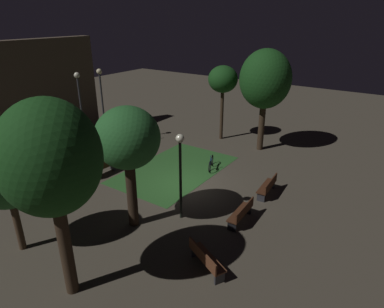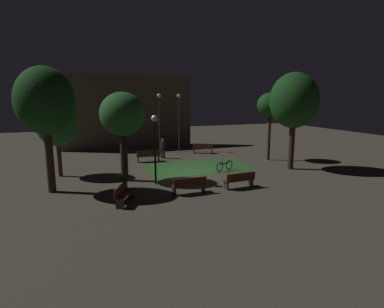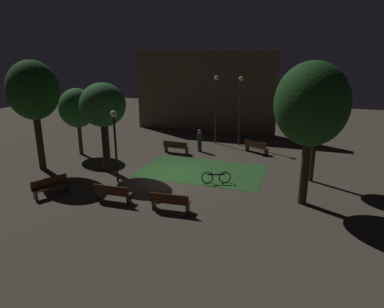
{
  "view_description": "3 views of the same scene",
  "coord_description": "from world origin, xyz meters",
  "px_view_note": "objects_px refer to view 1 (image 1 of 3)",
  "views": [
    {
      "loc": [
        -12.93,
        -9.37,
        8.43
      ],
      "look_at": [
        0.45,
        -0.26,
        1.66
      ],
      "focal_mm": 31.3,
      "sensor_mm": 36.0,
      "label": 1
    },
    {
      "loc": [
        -6.77,
        -18.86,
        5.0
      ],
      "look_at": [
        0.56,
        0.87,
        1.09
      ],
      "focal_mm": 29.34,
      "sensor_mm": 36.0,
      "label": 2
    },
    {
      "loc": [
        7.03,
        -17.13,
        6.89
      ],
      "look_at": [
        1.2,
        -0.41,
        1.59
      ],
      "focal_mm": 32.12,
      "sensor_mm": 36.0,
      "label": 3
    }
  ],
  "objects_px": {
    "bench_corner": "(141,135)",
    "lamp_post_plaza_west": "(102,95)",
    "tree_tall_center": "(265,80)",
    "tree_back_left": "(128,140)",
    "tree_near_wall": "(223,80)",
    "bench_front_right": "(205,258)",
    "lamp_post_plaza_east": "(180,162)",
    "bench_by_lamp": "(242,213)",
    "bicycle": "(211,163)",
    "lamp_post_near_wall": "(80,100)",
    "tree_right_canopy": "(6,174)",
    "pedestrian": "(108,150)",
    "tree_back_right": "(50,160)",
    "bench_back_row": "(102,167)",
    "bench_front_left": "(268,186)"
  },
  "relations": [
    {
      "from": "bench_front_right",
      "to": "tree_near_wall",
      "type": "bearing_deg",
      "value": 27.36
    },
    {
      "from": "tree_tall_center",
      "to": "pedestrian",
      "type": "xyz_separation_m",
      "value": [
        -7.3,
        6.76,
        -3.81
      ]
    },
    {
      "from": "tree_near_wall",
      "to": "lamp_post_near_wall",
      "type": "distance_m",
      "value": 9.51
    },
    {
      "from": "bench_front_left",
      "to": "lamp_post_near_wall",
      "type": "xyz_separation_m",
      "value": [
        -1.3,
        12.23,
        2.98
      ]
    },
    {
      "from": "bench_by_lamp",
      "to": "tree_right_canopy",
      "type": "distance_m",
      "value": 9.35
    },
    {
      "from": "bench_front_right",
      "to": "bicycle",
      "type": "relative_size",
      "value": 1.21
    },
    {
      "from": "pedestrian",
      "to": "tree_back_left",
      "type": "bearing_deg",
      "value": -124.04
    },
    {
      "from": "bench_front_left",
      "to": "tree_right_canopy",
      "type": "bearing_deg",
      "value": 146.22
    },
    {
      "from": "tree_right_canopy",
      "to": "bicycle",
      "type": "relative_size",
      "value": 3.02
    },
    {
      "from": "tree_back_right",
      "to": "lamp_post_plaza_west",
      "type": "xyz_separation_m",
      "value": [
        10.16,
        9.49,
        -1.26
      ]
    },
    {
      "from": "lamp_post_near_wall",
      "to": "lamp_post_plaza_east",
      "type": "xyz_separation_m",
      "value": [
        -2.83,
        -9.82,
        -0.72
      ]
    },
    {
      "from": "tree_back_right",
      "to": "pedestrian",
      "type": "distance_m",
      "value": 11.09
    },
    {
      "from": "bench_front_left",
      "to": "lamp_post_near_wall",
      "type": "distance_m",
      "value": 12.65
    },
    {
      "from": "bench_corner",
      "to": "lamp_post_near_wall",
      "type": "height_order",
      "value": "lamp_post_near_wall"
    },
    {
      "from": "bench_by_lamp",
      "to": "lamp_post_plaza_west",
      "type": "distance_m",
      "value": 13.14
    },
    {
      "from": "lamp_post_plaza_west",
      "to": "tree_back_left",
      "type": "bearing_deg",
      "value": -126.1
    },
    {
      "from": "lamp_post_plaza_east",
      "to": "bicycle",
      "type": "xyz_separation_m",
      "value": [
        5.16,
        1.57,
        -2.4
      ]
    },
    {
      "from": "bicycle",
      "to": "lamp_post_plaza_west",
      "type": "bearing_deg",
      "value": 93.44
    },
    {
      "from": "bench_front_right",
      "to": "tree_right_canopy",
      "type": "distance_m",
      "value": 7.68
    },
    {
      "from": "bench_by_lamp",
      "to": "bicycle",
      "type": "distance_m",
      "value": 5.62
    },
    {
      "from": "tree_right_canopy",
      "to": "lamp_post_near_wall",
      "type": "distance_m",
      "value": 10.02
    },
    {
      "from": "tree_back_right",
      "to": "lamp_post_plaza_east",
      "type": "relative_size",
      "value": 1.64
    },
    {
      "from": "bench_corner",
      "to": "lamp_post_plaza_east",
      "type": "xyz_separation_m",
      "value": [
        -6.29,
        -8.12,
        2.26
      ]
    },
    {
      "from": "bench_by_lamp",
      "to": "bench_front_left",
      "type": "distance_m",
      "value": 2.94
    },
    {
      "from": "tree_tall_center",
      "to": "bicycle",
      "type": "relative_size",
      "value": 4.33
    },
    {
      "from": "bench_by_lamp",
      "to": "bicycle",
      "type": "height_order",
      "value": "bicycle"
    },
    {
      "from": "bench_back_row",
      "to": "lamp_post_near_wall",
      "type": "relative_size",
      "value": 0.35
    },
    {
      "from": "bench_back_row",
      "to": "bench_corner",
      "type": "bearing_deg",
      "value": 19.72
    },
    {
      "from": "bench_front_left",
      "to": "bicycle",
      "type": "xyz_separation_m",
      "value": [
        1.04,
        3.98,
        -0.14
      ]
    },
    {
      "from": "bench_front_right",
      "to": "lamp_post_near_wall",
      "type": "xyz_separation_m",
      "value": [
        5.02,
        12.49,
        2.98
      ]
    },
    {
      "from": "bench_front_right",
      "to": "bench_corner",
      "type": "bearing_deg",
      "value": 51.79
    },
    {
      "from": "bench_front_right",
      "to": "lamp_post_plaza_west",
      "type": "xyz_separation_m",
      "value": [
        6.86,
        12.58,
        2.97
      ]
    },
    {
      "from": "bench_back_row",
      "to": "lamp_post_plaza_west",
      "type": "xyz_separation_m",
      "value": [
        3.7,
        3.71,
        2.97
      ]
    },
    {
      "from": "bench_corner",
      "to": "tree_back_left",
      "type": "bearing_deg",
      "value": -139.42
    },
    {
      "from": "tree_back_left",
      "to": "lamp_post_plaza_west",
      "type": "xyz_separation_m",
      "value": [
        6.21,
        8.52,
        -0.45
      ]
    },
    {
      "from": "tree_back_right",
      "to": "lamp_post_near_wall",
      "type": "height_order",
      "value": "tree_back_right"
    },
    {
      "from": "lamp_post_plaza_east",
      "to": "lamp_post_plaza_west",
      "type": "bearing_deg",
      "value": 64.83
    },
    {
      "from": "bench_front_right",
      "to": "tree_tall_center",
      "type": "height_order",
      "value": "tree_tall_center"
    },
    {
      "from": "lamp_post_near_wall",
      "to": "pedestrian",
      "type": "xyz_separation_m",
      "value": [
        -0.45,
        -2.6,
        -2.61
      ]
    },
    {
      "from": "bench_corner",
      "to": "lamp_post_plaza_west",
      "type": "height_order",
      "value": "lamp_post_plaza_west"
    },
    {
      "from": "bicycle",
      "to": "bench_front_right",
      "type": "bearing_deg",
      "value": -150.08
    },
    {
      "from": "bench_by_lamp",
      "to": "bench_front_left",
      "type": "xyz_separation_m",
      "value": [
        2.94,
        0.0,
        0.0
      ]
    },
    {
      "from": "bench_corner",
      "to": "tree_near_wall",
      "type": "xyz_separation_m",
      "value": [
        3.74,
        -4.46,
        3.78
      ]
    },
    {
      "from": "tree_tall_center",
      "to": "tree_back_left",
      "type": "xyz_separation_m",
      "value": [
        -11.23,
        0.95,
        -0.76
      ]
    },
    {
      "from": "bench_front_right",
      "to": "pedestrian",
      "type": "relative_size",
      "value": 1.13
    },
    {
      "from": "tree_tall_center",
      "to": "pedestrian",
      "type": "height_order",
      "value": "tree_tall_center"
    },
    {
      "from": "lamp_post_plaza_west",
      "to": "lamp_post_plaza_east",
      "type": "height_order",
      "value": "lamp_post_plaza_west"
    },
    {
      "from": "lamp_post_near_wall",
      "to": "pedestrian",
      "type": "relative_size",
      "value": 3.22
    },
    {
      "from": "tree_back_left",
      "to": "tree_near_wall",
      "type": "distance_m",
      "value": 11.8
    },
    {
      "from": "pedestrian",
      "to": "lamp_post_plaza_west",
      "type": "bearing_deg",
      "value": 49.81
    }
  ]
}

